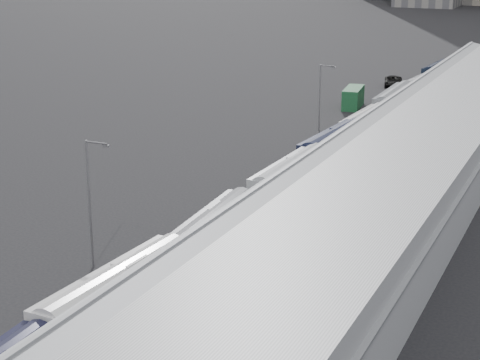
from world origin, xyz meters
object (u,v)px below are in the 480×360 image
Objects in this scene: bus_7 at (394,105)px; shipping_container at (353,98)px; bus_5 at (334,151)px; bus_8 at (417,91)px; bus_6 at (364,128)px; street_lamp_near at (91,196)px; bus_4 at (291,183)px; bus_3 at (212,239)px; bus_2 at (117,302)px; suv at (393,81)px; bus_9 at (440,75)px; street_lamp_far at (321,93)px.

shipping_container is (-7.25, 4.52, -0.28)m from bus_7.
bus_8 is (-0.07, 40.48, -0.21)m from bus_5.
street_lamp_near reaches higher than bus_6.
bus_7 is 1.14× the size of bus_8.
bus_6 is 1.79× the size of shipping_container.
bus_4 is 1.12× the size of bus_6.
bus_3 is 0.95× the size of bus_7.
bus_2 reaches higher than shipping_container.
bus_5 is at bearing -85.84° from bus_6.
shipping_container is at bearing 93.14° from bus_3.
bus_3 is 1.08× the size of bus_6.
bus_2 is 0.98× the size of bus_7.
bus_2 reaches higher than suv.
bus_2 is at bearing -89.95° from bus_4.
bus_9 is at bearing 64.82° from shipping_container.
bus_6 is 43.25m from bus_9.
bus_4 is 13.08m from bus_5.
street_lamp_near is (-7.33, -74.91, 4.12)m from bus_8.
bus_5 is 2.04× the size of shipping_container.
bus_7 reaches higher than bus_2.
bus_8 is at bearing -73.54° from suv.
street_lamp_near is (-7.54, -90.65, 4.00)m from bus_9.
bus_6 is at bearing -20.70° from street_lamp_far.
street_lamp_near is at bearing -95.94° from bus_6.
bus_5 is 17.22m from street_lamp_far.
bus_8 is (0.32, 27.51, 0.00)m from bus_6.
bus_7 is 1.06× the size of bus_9.
bus_7 reaches higher than shipping_container.
bus_7 is at bearing 91.81° from bus_6.
bus_7 is (-0.27, 40.04, 0.04)m from bus_4.
bus_2 is 97.97m from bus_9.
shipping_container is at bearing 100.85° from bus_4.
bus_8 reaches higher than suv.
bus_4 is 2.20× the size of suv.
bus_7 is 25.03m from suv.
bus_3 is at bearing -87.23° from bus_6.
bus_9 is at bearing 80.18° from street_lamp_far.
bus_8 is (0.09, 69.61, -0.12)m from bus_3.
bus_3 is at bearing -84.89° from bus_8.
street_lamp_far reaches higher than suv.
bus_8 is 12.48m from suv.
bus_5 is at bearing -97.24° from suv.
bus_7 is 61.93m from street_lamp_near.
suv is (-6.41, 10.70, -0.64)m from bus_8.
street_lamp_near is (-7.44, -21.35, 3.93)m from bus_4.
bus_8 is at bearing 92.75° from bus_2.
street_lamp_far is (0.48, 49.87, -0.68)m from street_lamp_near.
bus_7 is at bearing 92.81° from bus_2.
bus_6 is at bearing -77.11° from shipping_container.
street_lamp_near is 1.16× the size of street_lamp_far.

